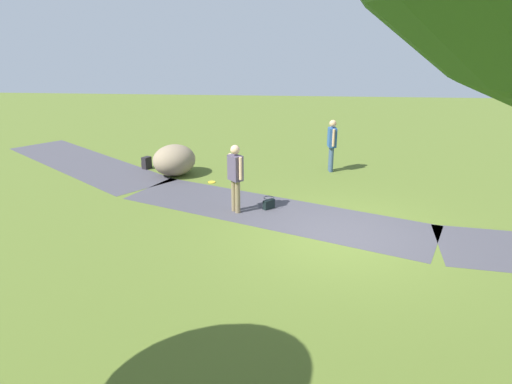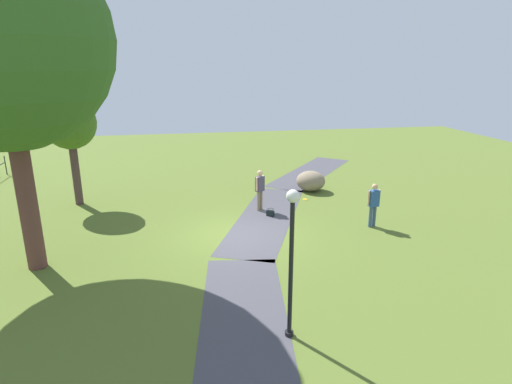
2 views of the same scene
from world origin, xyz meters
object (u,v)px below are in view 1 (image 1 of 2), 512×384
Objects in this scene: lawn_boulder at (174,160)px; handbag_on_grass at (269,204)px; man_near_boulder at (332,142)px; woman_with_handbag at (235,174)px; backpack_by_boulder at (146,163)px; frisbee_on_grass at (212,182)px.

lawn_boulder reaches higher than handbag_on_grass.
lawn_boulder is 5.07m from man_near_boulder.
woman_with_handbag is at bearing 128.28° from lawn_boulder.
woman_with_handbag is 4.50× the size of handbag_on_grass.
lawn_boulder is at bearing 150.39° from backpack_by_boulder.
frisbee_on_grass is at bearing 22.41° from man_near_boulder.
woman_with_handbag is at bearing 55.49° from man_near_boulder.
lawn_boulder is 4.16m from handbag_on_grass.
man_near_boulder is at bearing -117.08° from handbag_on_grass.
backpack_by_boulder is at bearing -37.83° from handbag_on_grass.
backpack_by_boulder is at bearing 2.02° from man_near_boulder.
lawn_boulder is at bearing -51.72° from woman_with_handbag.
man_near_boulder is at bearing -170.22° from lawn_boulder.
man_near_boulder is 4.07m from handbag_on_grass.
backpack_by_boulder is (1.13, -0.64, -0.30)m from lawn_boulder.
man_near_boulder reaches higher than handbag_on_grass.
woman_with_handbag is 2.72m from frisbee_on_grass.
woman_with_handbag is at bearing 114.25° from frisbee_on_grass.
woman_with_handbag is 1.22m from handbag_on_grass.
backpack_by_boulder is at bearing -46.12° from woman_with_handbag.
backpack_by_boulder is (6.10, 0.22, -0.79)m from man_near_boulder.
man_near_boulder is (-4.97, -0.86, 0.49)m from lawn_boulder.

